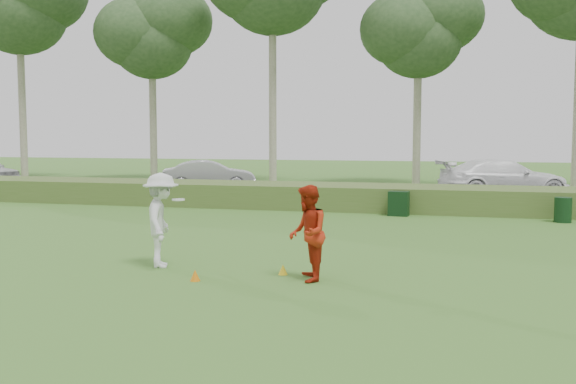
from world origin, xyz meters
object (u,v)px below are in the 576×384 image
(trash_bin, at_px, (563,210))
(car_right, at_px, (504,178))
(cone_yellow, at_px, (283,270))
(utility_cabinet, at_px, (399,204))
(cone_orange, at_px, (195,275))
(player_white, at_px, (161,220))
(car_mid, at_px, (210,175))
(player_red, at_px, (308,233))

(trash_bin, bearing_deg, car_right, 99.18)
(cone_yellow, distance_m, utility_cabinet, 10.30)
(cone_orange, xyz_separation_m, trash_bin, (8.11, 10.87, 0.30))
(player_white, xyz_separation_m, car_mid, (-6.01, 17.61, -0.19))
(utility_cabinet, distance_m, car_right, 8.82)
(player_white, relative_size, car_mid, 0.44)
(cone_orange, height_order, utility_cabinet, utility_cabinet)
(cone_yellow, relative_size, car_right, 0.04)
(utility_cabinet, xyz_separation_m, car_right, (3.95, 7.87, 0.47))
(player_white, height_order, car_right, player_white)
(player_red, height_order, cone_yellow, player_red)
(cone_orange, xyz_separation_m, utility_cabinet, (2.84, 11.18, 0.32))
(cone_yellow, xyz_separation_m, car_mid, (-8.71, 17.69, 0.71))
(cone_yellow, bearing_deg, trash_bin, 56.16)
(player_white, distance_m, car_mid, 18.61)
(player_red, relative_size, car_right, 0.32)
(car_mid, bearing_deg, trash_bin, -138.41)
(car_right, bearing_deg, player_red, 147.30)
(utility_cabinet, bearing_deg, cone_yellow, -91.81)
(cone_yellow, height_order, utility_cabinet, utility_cabinet)
(car_right, bearing_deg, cone_orange, 141.97)
(player_white, bearing_deg, cone_yellow, -112.78)
(player_red, xyz_separation_m, utility_cabinet, (0.75, 10.61, -0.50))
(player_red, bearing_deg, cone_yellow, -139.83)
(player_white, xyz_separation_m, car_right, (8.00, 17.99, -0.11))
(cone_yellow, distance_m, car_right, 18.85)
(cone_yellow, bearing_deg, player_white, 178.29)
(player_white, bearing_deg, utility_cabinet, -42.88)
(utility_cabinet, bearing_deg, car_right, 69.13)
(utility_cabinet, relative_size, trash_bin, 1.06)
(cone_yellow, bearing_deg, car_right, 73.65)
(car_mid, bearing_deg, car_right, -109.86)
(cone_orange, distance_m, car_right, 20.24)
(car_mid, distance_m, car_right, 14.02)
(cone_orange, relative_size, car_right, 0.04)
(car_mid, bearing_deg, cone_orange, 179.73)
(player_red, bearing_deg, car_mid, -168.59)
(cone_orange, height_order, trash_bin, trash_bin)
(cone_orange, relative_size, utility_cabinet, 0.25)
(cone_yellow, height_order, trash_bin, trash_bin)
(player_red, relative_size, cone_orange, 8.49)
(player_white, bearing_deg, trash_bin, -64.62)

